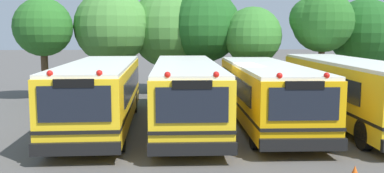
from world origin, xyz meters
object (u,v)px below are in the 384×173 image
Objects in this scene: school_bus_3 at (349,89)px; tree_3 at (206,26)px; school_bus_1 at (186,91)px; school_bus_2 at (266,91)px; tree_0 at (43,28)px; tree_2 at (171,29)px; tree_1 at (114,26)px; tree_5 at (320,21)px; tree_4 at (250,35)px; school_bus_0 at (100,92)px; tree_6 at (363,33)px.

tree_3 is (-5.09, 8.81, 2.75)m from school_bus_3.
school_bus_2 is at bearing 179.48° from school_bus_1.
tree_2 is at bearing 18.21° from tree_0.
tree_1 is 1.03× the size of tree_5.
school_bus_3 is 13.82m from tree_1.
tree_4 is at bearing 169.97° from tree_5.
tree_3 is 1.03× the size of tree_5.
tree_2 is 8.93m from tree_5.
tree_1 is at bearing -160.21° from tree_2.
tree_4 is at bearing -25.14° from tree_2.
school_bus_0 is 0.95× the size of school_bus_2.
tree_2 reaches higher than tree_6.
tree_3 is at bearing -119.95° from school_bus_0.
tree_2 is (3.34, 1.20, -0.18)m from tree_1.
tree_4 is (0.84, 7.38, 2.28)m from school_bus_2.
school_bus_3 is 1.74× the size of tree_3.
tree_4 is (7.53, 7.67, 2.23)m from school_bus_0.
tree_0 reaches higher than school_bus_3.
tree_3 reaches higher than tree_5.
tree_4 is (4.60, -2.16, -0.34)m from tree_2.
tree_4 is 0.86× the size of tree_5.
tree_4 is at bearing -118.42° from school_bus_1.
tree_2 is at bearing 19.79° from tree_1.
school_bus_3 is 10.54m from tree_3.
tree_3 is at bearing 162.68° from tree_5.
tree_3 is at bearing 9.07° from tree_0.
tree_2 is 1.24× the size of tree_4.
school_bus_1 is at bearing -65.19° from tree_1.
tree_2 reaches higher than school_bus_1.
school_bus_2 is at bearing -135.42° from tree_6.
tree_5 is (11.38, 6.99, 2.99)m from school_bus_0.
school_bus_1 is at bearing -145.71° from tree_6.
school_bus_1 is at bearing -174.00° from school_bus_0.
tree_0 is at bearing -178.82° from tree_6.
tree_2 is at bearing 157.82° from tree_3.
school_bus_1 is 1.03× the size of school_bus_3.
tree_1 is (-0.41, 8.63, 2.74)m from school_bus_0.
tree_0 reaches higher than school_bus_2.
tree_5 reaches higher than school_bus_0.
tree_6 is (10.96, 7.48, 2.33)m from school_bus_1.
school_bus_3 is 1.93× the size of tree_0.
tree_4 reaches higher than school_bus_3.
tree_1 is 11.90m from tree_5.
tree_4 is at bearing 0.95° from tree_0.
tree_3 is (9.30, 1.48, 0.19)m from tree_0.
school_bus_1 is at bearing -140.36° from tree_5.
tree_5 is (15.61, -0.48, 0.41)m from tree_0.
tree_2 reaches higher than tree_4.
tree_1 reaches higher than school_bus_3.
school_bus_3 reaches higher than school_bus_2.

